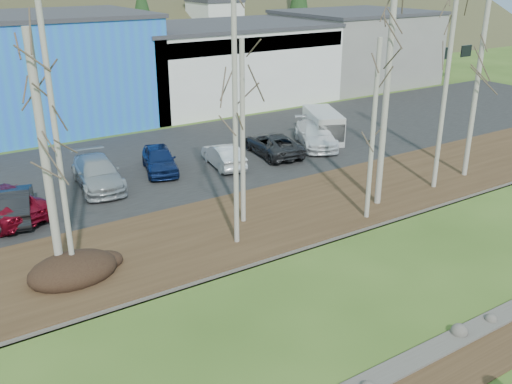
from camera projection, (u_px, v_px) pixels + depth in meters
dirt_strip at (480, 357)px, 17.87m from camera, size 80.00×1.80×0.03m
near_bank_rocks at (454, 341)px, 18.65m from camera, size 80.00×0.80×0.50m
river at (367, 286)px, 21.85m from camera, size 80.00×8.00×0.90m
far_bank_rocks at (302, 246)px, 25.04m from camera, size 80.00×0.80×0.46m
far_bank at (261, 219)px, 27.50m from camera, size 80.00×7.00×0.15m
parking_lot at (169, 162)px, 35.68m from camera, size 80.00×14.00×0.14m
building_blue at (10, 73)px, 42.03m from camera, size 20.40×12.24×8.30m
building_white at (222, 62)px, 51.45m from camera, size 18.36×12.24×6.80m
building_grey at (354, 47)px, 59.51m from camera, size 14.28×12.24×7.30m
dirt_mound at (73, 269)px, 22.12m from camera, size 3.47×2.45×0.68m
birch_1 at (57, 144)px, 20.39m from camera, size 0.21×0.21×10.73m
birch_2 at (45, 160)px, 20.75m from camera, size 0.33×0.33×9.42m
birch_3 at (235, 111)px, 22.98m from camera, size 0.21×0.21×11.73m
birch_4 at (243, 135)px, 25.63m from camera, size 0.23×0.23×8.47m
birch_5 at (373, 132)px, 26.06m from camera, size 0.22×0.22×8.45m
birch_6 at (386, 101)px, 27.32m from camera, size 0.30×0.30×10.57m
birch_7 at (445, 93)px, 29.51m from camera, size 0.24×0.24×10.37m
birch_8 at (480, 63)px, 30.84m from camera, size 0.28×0.28×12.85m
car_1 at (13, 203)px, 27.15m from camera, size 2.72×4.98×1.56m
car_2 at (2, 203)px, 27.25m from camera, size 3.95×6.02×1.54m
car_3 at (97, 173)px, 31.14m from camera, size 2.88×5.70×1.59m
car_4 at (160, 159)px, 33.49m from camera, size 2.94×4.73×1.50m
car_5 at (223, 156)px, 34.37m from camera, size 2.09×4.33×1.37m
car_6 at (273, 144)px, 36.52m from camera, size 3.01×5.37×1.42m
car_7 at (315, 135)px, 38.32m from camera, size 4.34×5.83×1.57m
van_white at (324, 126)px, 39.63m from camera, size 3.59×4.90×1.98m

